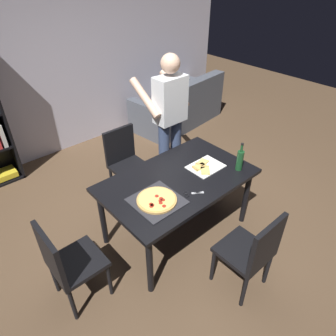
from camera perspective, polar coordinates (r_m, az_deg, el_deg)
name	(u,v)px	position (r m, az deg, el deg)	size (l,w,h in m)	color
ground_plane	(177,230)	(3.57, 1.63, -11.64)	(12.00, 12.00, 0.00)	brown
back_wall	(54,59)	(4.84, -20.71, 18.61)	(6.40, 0.10, 2.80)	#BCB7C6
dining_table	(178,184)	(3.11, 1.83, -3.08)	(1.55, 0.95, 0.75)	black
chair_near_camera	(253,250)	(2.81, 15.70, -14.71)	(0.42, 0.42, 0.90)	black
chair_far_side	(125,159)	(3.83, -8.04, 1.67)	(0.42, 0.42, 0.90)	black
chair_left_end	(66,262)	(2.77, -18.57, -16.35)	(0.42, 0.42, 0.90)	black
couch	(180,108)	(5.69, 2.19, 11.21)	(1.79, 1.05, 0.85)	#4C515B
person_serving_pizza	(169,117)	(3.72, 0.24, 9.60)	(0.55, 0.54, 1.75)	#38476B
pepperoni_pizza_on_tray	(157,200)	(2.78, -2.12, -6.07)	(0.43, 0.43, 0.04)	#2D2D33
pizza_slices_on_towel	(204,167)	(3.24, 6.79, 0.26)	(0.36, 0.28, 0.03)	white
wine_bottle	(240,160)	(3.22, 13.37, 1.51)	(0.07, 0.07, 0.32)	#194723
kitchen_scissors	(190,194)	(2.88, 4.23, -4.82)	(0.19, 0.15, 0.01)	silver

